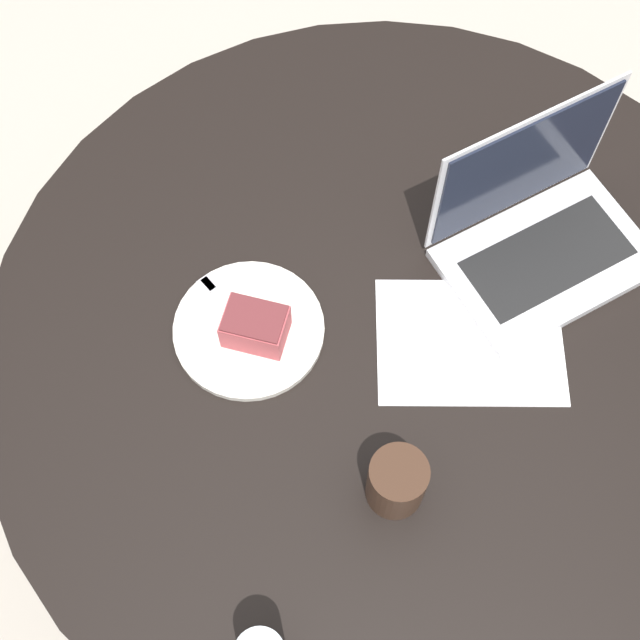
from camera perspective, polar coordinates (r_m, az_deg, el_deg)
ground_plane at (r=2.08m, az=3.09°, el=-9.22°), size 12.00×12.00×0.00m
dining_table at (r=1.51m, az=4.21°, el=-2.78°), size 1.28×1.28×0.73m
paper_document at (r=1.40m, az=9.56°, el=-1.36°), size 0.35×0.31×0.00m
plate at (r=1.39m, az=-4.57°, el=-0.59°), size 0.24×0.24×0.01m
cake_slice at (r=1.35m, az=-4.16°, el=-0.40°), size 0.12×0.11×0.06m
fork at (r=1.40m, az=-5.88°, el=0.83°), size 0.07×0.17×0.00m
coffee_glass at (r=1.26m, az=4.93°, el=-10.29°), size 0.08×0.08×0.10m
laptop at (r=1.46m, az=13.88°, el=5.46°), size 0.35×0.26×0.25m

